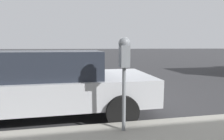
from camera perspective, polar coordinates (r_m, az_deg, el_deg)
ground_plane at (r=5.45m, az=-4.88°, el=-8.94°), size 220.00×220.00×0.00m
parking_meter at (r=2.77m, az=4.03°, el=3.16°), size 0.21×0.19×1.53m
car_silver at (r=4.21m, az=-19.52°, el=-3.54°), size 2.16×4.50×1.46m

